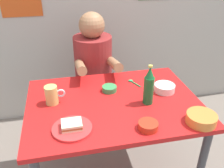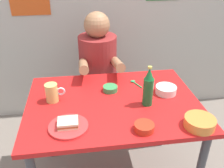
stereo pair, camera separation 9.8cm
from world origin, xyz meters
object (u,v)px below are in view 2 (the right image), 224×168
(stool, at_px, (99,100))
(beer_mug, at_px, (52,93))
(plate_orange, at_px, (68,127))
(dip_bowl_green, at_px, (110,88))
(person_seated, at_px, (98,60))
(beer_bottle, at_px, (148,88))
(dining_table, at_px, (113,113))
(sandwich, at_px, (68,123))

(stool, xyz_separation_m, beer_mug, (-0.34, -0.57, 0.45))
(plate_orange, distance_m, dip_bowl_green, 0.46)
(stool, xyz_separation_m, person_seated, (0.00, -0.01, 0.42))
(beer_bottle, bearing_deg, plate_orange, -161.33)
(dining_table, distance_m, person_seated, 0.63)
(plate_orange, relative_size, beer_mug, 1.75)
(dining_table, distance_m, plate_orange, 0.37)
(plate_orange, xyz_separation_m, dip_bowl_green, (0.28, 0.36, 0.01))
(dining_table, xyz_separation_m, beer_mug, (-0.38, 0.06, 0.15))
(beer_mug, xyz_separation_m, dip_bowl_green, (0.38, 0.07, -0.04))
(dining_table, xyz_separation_m, plate_orange, (-0.28, -0.23, 0.10))
(beer_mug, bearing_deg, sandwich, -70.65)
(dining_table, height_order, sandwich, sandwich)
(person_seated, distance_m, beer_bottle, 0.73)
(dining_table, xyz_separation_m, person_seated, (-0.04, 0.62, 0.12))
(sandwich, distance_m, dip_bowl_green, 0.46)
(person_seated, height_order, beer_mug, person_seated)
(beer_bottle, distance_m, dip_bowl_green, 0.30)
(stool, height_order, plate_orange, plate_orange)
(beer_bottle, bearing_deg, dining_table, 163.55)
(stool, distance_m, dip_bowl_green, 0.64)
(dining_table, distance_m, dip_bowl_green, 0.18)
(person_seated, xyz_separation_m, dip_bowl_green, (0.04, -0.48, -0.01))
(person_seated, relative_size, beer_bottle, 2.75)
(sandwich, xyz_separation_m, beer_mug, (-0.10, 0.29, 0.03))
(person_seated, height_order, dip_bowl_green, person_seated)
(stool, bearing_deg, beer_bottle, -70.27)
(dip_bowl_green, bearing_deg, dining_table, -89.93)
(dip_bowl_green, bearing_deg, person_seated, 94.74)
(person_seated, bearing_deg, beer_mug, -121.53)
(plate_orange, relative_size, sandwich, 2.00)
(person_seated, distance_m, dip_bowl_green, 0.49)
(dip_bowl_green, bearing_deg, plate_orange, -127.87)
(beer_mug, bearing_deg, dining_table, -9.16)
(person_seated, distance_m, sandwich, 0.88)
(plate_orange, height_order, dip_bowl_green, dip_bowl_green)
(dining_table, xyz_separation_m, dip_bowl_green, (-0.00, 0.13, 0.11))
(dining_table, distance_m, beer_bottle, 0.30)
(stool, distance_m, beer_bottle, 0.89)
(beer_mug, xyz_separation_m, beer_bottle, (0.59, -0.12, 0.06))
(beer_mug, relative_size, dip_bowl_green, 1.26)
(stool, height_order, sandwich, sandwich)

